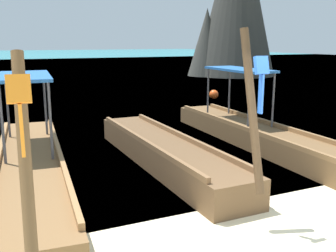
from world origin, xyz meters
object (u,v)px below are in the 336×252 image
(longtail_boat_pink_ribbon, at_px, (255,133))
(mooring_buoy_near, at_px, (214,94))
(longtail_boat_orange_ribbon, at_px, (30,168))
(longtail_boat_blue_ribbon, at_px, (165,152))

(longtail_boat_pink_ribbon, xyz_separation_m, mooring_buoy_near, (3.29, 7.48, -0.10))
(longtail_boat_orange_ribbon, xyz_separation_m, mooring_buoy_near, (8.84, 8.06, -0.11))
(longtail_boat_orange_ribbon, bearing_deg, mooring_buoy_near, 42.37)
(longtail_boat_pink_ribbon, distance_m, mooring_buoy_near, 8.17)
(longtail_boat_pink_ribbon, height_order, mooring_buoy_near, longtail_boat_pink_ribbon)
(longtail_boat_orange_ribbon, height_order, longtail_boat_blue_ribbon, longtail_boat_blue_ribbon)
(longtail_boat_pink_ribbon, bearing_deg, longtail_boat_blue_ribbon, -168.28)
(longtail_boat_orange_ribbon, distance_m, longtail_boat_pink_ribbon, 5.58)
(longtail_boat_orange_ribbon, distance_m, mooring_buoy_near, 11.96)
(longtail_boat_orange_ribbon, relative_size, longtail_boat_pink_ribbon, 1.01)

